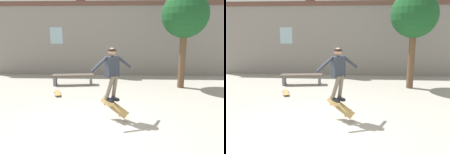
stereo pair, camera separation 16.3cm
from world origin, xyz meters
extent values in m
plane|color=#A39E93|center=(0.00, 0.00, 0.00)|extent=(40.00, 40.00, 0.00)
cube|color=gray|center=(0.00, 7.18, 1.90)|extent=(14.14, 0.40, 3.80)
cube|color=brown|center=(0.00, 7.18, 3.92)|extent=(14.84, 0.52, 0.25)
cube|color=#99B7C6|center=(-2.89, 6.97, 2.21)|extent=(0.70, 0.02, 0.90)
cylinder|color=brown|center=(3.37, 4.27, 1.19)|extent=(0.28, 0.28, 2.39)
sphere|color=#194C23|center=(3.37, 4.27, 3.11)|extent=(1.93, 1.93, 1.93)
cube|color=brown|center=(-1.47, 4.50, 0.45)|extent=(1.91, 0.71, 0.08)
cube|color=slate|center=(-2.27, 4.40, 0.20)|extent=(0.17, 0.41, 0.41)
cube|color=slate|center=(-0.66, 4.61, 0.20)|extent=(0.17, 0.41, 0.41)
cube|color=#282D38|center=(0.52, 0.47, 1.49)|extent=(0.40, 0.39, 0.55)
sphere|color=#A37556|center=(0.52, 0.47, 1.89)|extent=(0.30, 0.30, 0.21)
ellipsoid|color=black|center=(0.52, 0.47, 1.92)|extent=(0.31, 0.31, 0.12)
cylinder|color=#6B6051|center=(0.58, 0.53, 0.92)|extent=(0.24, 0.37, 0.71)
cube|color=black|center=(0.60, 0.50, 0.60)|extent=(0.24, 0.27, 0.07)
cylinder|color=#6B6051|center=(0.45, 0.42, 0.92)|extent=(0.35, 0.29, 0.71)
cube|color=black|center=(0.47, 0.40, 0.60)|extent=(0.24, 0.27, 0.07)
cylinder|color=#282D38|center=(0.82, 0.72, 1.59)|extent=(0.45, 0.38, 0.40)
cylinder|color=#282D38|center=(0.21, 0.23, 1.59)|extent=(0.45, 0.38, 0.40)
cube|color=#AD894C|center=(0.58, 0.48, 0.39)|extent=(0.81, 0.50, 0.53)
cylinder|color=#DB3D33|center=(0.87, 0.45, 0.32)|extent=(0.06, 0.07, 0.07)
cylinder|color=#DB3D33|center=(0.72, 0.34, 0.17)|extent=(0.06, 0.07, 0.07)
cylinder|color=#DB3D33|center=(0.45, 0.68, 0.55)|extent=(0.06, 0.07, 0.07)
cylinder|color=#DB3D33|center=(0.30, 0.58, 0.40)|extent=(0.06, 0.07, 0.07)
cube|color=#AD894C|center=(-1.73, 2.88, 0.07)|extent=(0.47, 0.82, 0.02)
cylinder|color=black|center=(-1.54, 2.69, 0.03)|extent=(0.03, 0.06, 0.05)
cylinder|color=black|center=(-1.74, 2.61, 0.03)|extent=(0.03, 0.06, 0.05)
cylinder|color=black|center=(-1.71, 3.15, 0.03)|extent=(0.03, 0.06, 0.05)
cylinder|color=black|center=(-1.92, 3.08, 0.03)|extent=(0.03, 0.06, 0.05)
camera|label=1|loc=(0.79, -5.22, 2.38)|focal=35.00mm
camera|label=2|loc=(0.95, -5.21, 2.38)|focal=35.00mm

